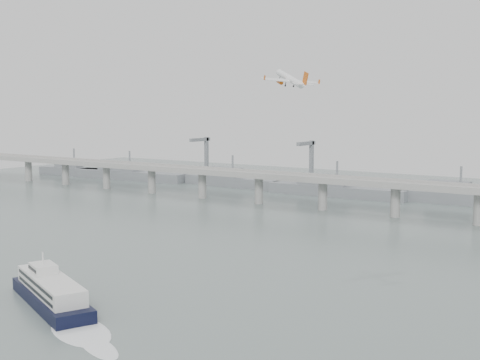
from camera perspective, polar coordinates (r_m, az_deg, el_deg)
The scene contains 5 objects.
ground at distance 250.17m, azimuth -7.07°, elevation -9.44°, with size 900.00×900.00×0.00m, color slate.
bridge at distance 416.74m, azimuth 10.94°, elevation -0.58°, with size 800.00×22.00×23.90m.
distant_fleet at distance 549.11m, azimuth -1.41°, elevation 0.05°, with size 453.00×60.90×40.00m.
ferry at distance 235.22m, azimuth -16.44°, elevation -9.53°, with size 85.51×44.53×17.16m.
airliner at distance 315.80m, azimuth 4.53°, elevation 8.92°, with size 29.13×28.03×12.17m.
Camera 1 is at (157.04, -182.12, 68.98)m, focal length 48.00 mm.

